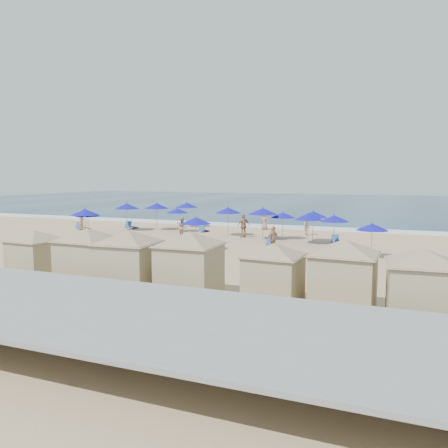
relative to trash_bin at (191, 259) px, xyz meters
The scene contains 38 objects.
ground 4.51m from the trash_bin, 116.98° to the left, with size 160.00×160.00×0.00m, color tan.
ocean 59.04m from the trash_bin, 91.98° to the left, with size 160.00×80.00×0.06m, color #0D244B.
surf_line 19.61m from the trash_bin, 95.96° to the left, with size 160.00×2.50×0.08m, color white.
seawall 9.72m from the trash_bin, 102.10° to the right, with size 160.00×6.10×1.22m.
trash_bin is the anchor object (origin of this frame).
cabana_0 7.74m from the trash_bin, 132.24° to the right, with size 4.13×4.13×2.60m.
cabana_1 6.32m from the trash_bin, 109.01° to the right, with size 4.57×4.57×2.87m.
cabana_2 6.12m from the trash_bin, 88.90° to the right, with size 4.60×4.60×2.90m.
cabana_3 6.47m from the trash_bin, 64.36° to the right, with size 4.69×4.69×2.94m.
cabana_4 8.27m from the trash_bin, 42.18° to the right, with size 4.16×4.16×2.61m.
cabana_5 10.14m from the trash_bin, 31.80° to the right, with size 4.59×4.59×2.88m.
cabana_6 12.59m from the trash_bin, 28.24° to the right, with size 4.47×4.47×2.81m.
umbrella_0 17.01m from the trash_bin, 135.73° to the left, with size 2.21×2.21×2.52m.
umbrella_1 13.82m from the trash_bin, 151.63° to the left, with size 1.97×1.97×2.24m.
umbrella_2 16.49m from the trash_bin, 126.86° to the left, with size 2.22×2.22×2.53m.
umbrella_3 12.95m from the trash_bin, 154.31° to the left, with size 2.17×2.17×2.47m.
umbrella_4 14.69m from the trash_bin, 120.70° to the left, with size 1.89×1.89×2.16m.
umbrella_5 12.30m from the trash_bin, 101.86° to the left, with size 2.11×2.11×2.40m.
umbrella_6 5.11m from the trash_bin, 112.31° to the left, with size 2.00×2.00×2.28m.
umbrella_7 10.89m from the trash_bin, 85.84° to the left, with size 2.22×2.22×2.53m.
umbrella_8 10.96m from the trash_bin, 66.36° to the left, with size 1.99×1.99×2.26m.
umbrella_9 11.93m from the trash_bin, 79.87° to the left, with size 1.90×1.90×2.16m.
umbrella_10 11.98m from the trash_bin, 67.69° to the left, with size 2.08×2.08×2.37m.
umbrella_11 10.77m from the trash_bin, 33.84° to the left, with size 1.88×1.88×2.14m.
umbrella_12 11.30m from the trash_bin, 56.11° to the left, with size 2.00×2.00×2.27m.
umbrella_13 18.30m from the trash_bin, 117.34° to the left, with size 2.13×2.13×2.43m.
beach_chair_0 19.75m from the trash_bin, 146.32° to the left, with size 0.93×1.42×0.72m.
beach_chair_1 18.05m from the trash_bin, 133.96° to the left, with size 0.71×1.41×0.75m.
beach_chair_2 14.48m from the trash_bin, 111.86° to the left, with size 0.67×1.24×0.65m.
beach_chair_3 4.64m from the trash_bin, 110.96° to the left, with size 0.63×1.28×0.69m.
beach_chair_4 8.18m from the trash_bin, 73.20° to the left, with size 0.98×1.32×0.66m.
beach_chair_5 12.92m from the trash_bin, 61.91° to the left, with size 0.60×1.20×0.64m.
beachgoer_0 17.71m from the trash_bin, 148.30° to the left, with size 0.69×0.45×1.89m, color tan.
beachgoer_1 11.26m from the trash_bin, 119.63° to the left, with size 0.77×0.60×1.58m, color tan.
beachgoer_2 11.51m from the trash_bin, 95.08° to the left, with size 1.10×0.46×1.87m, color tan.
beachgoer_3 14.89m from the trash_bin, 76.91° to the left, with size 1.03×0.59×1.59m, color tan.
beachgoer_4 17.03m from the trash_bin, 93.23° to the left, with size 0.80×0.52×1.64m, color tan.
beachgoer_5 6.63m from the trash_bin, 64.13° to the left, with size 0.97×0.40×1.65m, color tan.
Camera 1 is at (12.26, -24.79, 4.80)m, focal length 35.00 mm.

